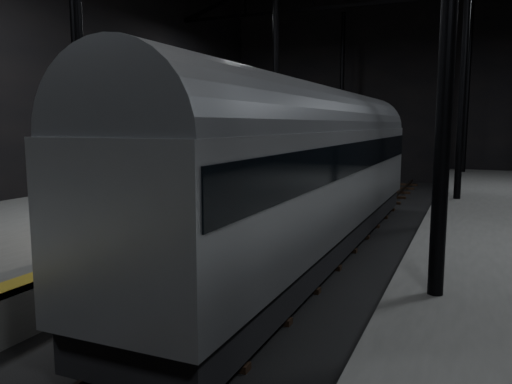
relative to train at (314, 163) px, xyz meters
The scene contains 6 objects.
ground 3.06m from the train, 89.99° to the right, with size 44.00×44.00×0.00m, color black.
platform_left 7.95m from the train, 169.54° to the right, with size 9.00×43.80×1.00m, color #575754.
tactile_strip 3.93m from the train, 156.93° to the right, with size 0.50×43.80×0.01m, color olive.
track 3.00m from the train, 89.99° to the right, with size 2.40×43.00×0.24m.
train is the anchor object (origin of this frame).
woman 3.91m from the train, behind, with size 0.65×0.43×1.78m, color #9E7861.
Camera 1 is at (4.25, -12.75, 3.88)m, focal length 35.00 mm.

